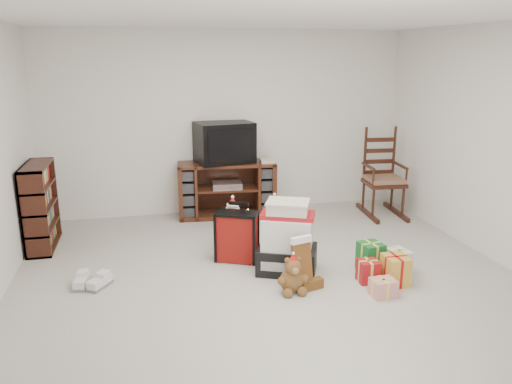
# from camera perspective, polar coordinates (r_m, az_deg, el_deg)

# --- Properties ---
(room) EXTENTS (5.01, 5.01, 2.51)m
(room) POSITION_cam_1_polar(r_m,az_deg,el_deg) (4.56, 1.94, 3.81)
(room) COLOR #A8A39A
(room) RESTS_ON ground
(tv_stand) EXTENTS (1.35, 0.59, 0.75)m
(tv_stand) POSITION_cam_1_polar(r_m,az_deg,el_deg) (6.88, -3.35, 0.32)
(tv_stand) COLOR #482214
(tv_stand) RESTS_ON floor
(bookshelf) EXTENTS (0.27, 0.80, 0.98)m
(bookshelf) POSITION_cam_1_polar(r_m,az_deg,el_deg) (6.23, -23.40, -1.66)
(bookshelf) COLOR #3A170F
(bookshelf) RESTS_ON floor
(rocking_chair) EXTENTS (0.57, 0.87, 1.25)m
(rocking_chair) POSITION_cam_1_polar(r_m,az_deg,el_deg) (7.17, 14.16, 0.91)
(rocking_chair) COLOR #3A170F
(rocking_chair) RESTS_ON floor
(gift_pile) EXTENTS (0.71, 0.62, 0.74)m
(gift_pile) POSITION_cam_1_polar(r_m,az_deg,el_deg) (5.11, 3.60, -5.70)
(gift_pile) COLOR black
(gift_pile) RESTS_ON floor
(red_suitcase) EXTENTS (0.47, 0.37, 0.64)m
(red_suitcase) POSITION_cam_1_polar(r_m,az_deg,el_deg) (5.39, -2.20, -5.10)
(red_suitcase) COLOR maroon
(red_suitcase) RESTS_ON floor
(stocking) EXTENTS (0.27, 0.17, 0.54)m
(stocking) POSITION_cam_1_polar(r_m,az_deg,el_deg) (4.76, 5.29, -8.14)
(stocking) COLOR #0B6512
(stocking) RESTS_ON floor
(teddy_bear) EXTENTS (0.23, 0.21, 0.35)m
(teddy_bear) POSITION_cam_1_polar(r_m,az_deg,el_deg) (4.76, 4.18, -9.65)
(teddy_bear) COLOR brown
(teddy_bear) RESTS_ON floor
(santa_figurine) EXTENTS (0.30, 0.29, 0.62)m
(santa_figurine) POSITION_cam_1_polar(r_m,az_deg,el_deg) (5.81, 2.09, -3.93)
(santa_figurine) COLOR #B11613
(santa_figurine) RESTS_ON floor
(mrs_claus_figurine) EXTENTS (0.31, 0.29, 0.63)m
(mrs_claus_figurine) POSITION_cam_1_polar(r_m,az_deg,el_deg) (5.70, -2.64, -4.31)
(mrs_claus_figurine) COLOR #B11613
(mrs_claus_figurine) RESTS_ON floor
(sneaker_pair) EXTENTS (0.38, 0.30, 0.10)m
(sneaker_pair) POSITION_cam_1_polar(r_m,az_deg,el_deg) (5.14, -18.35, -9.75)
(sneaker_pair) COLOR silver
(sneaker_pair) RESTS_ON floor
(gift_cluster) EXTENTS (0.67, 0.76, 0.23)m
(gift_cluster) POSITION_cam_1_polar(r_m,az_deg,el_deg) (5.13, 14.17, -8.62)
(gift_cluster) COLOR #A41218
(gift_cluster) RESTS_ON floor
(crt_television) EXTENTS (0.82, 0.65, 0.54)m
(crt_television) POSITION_cam_1_polar(r_m,az_deg,el_deg) (6.76, -3.65, 5.68)
(crt_television) COLOR black
(crt_television) RESTS_ON tv_stand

